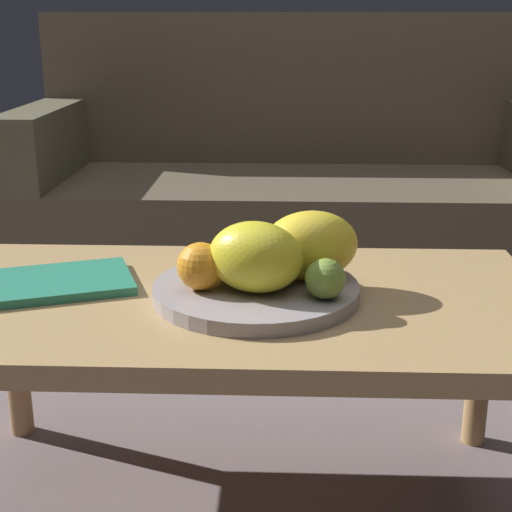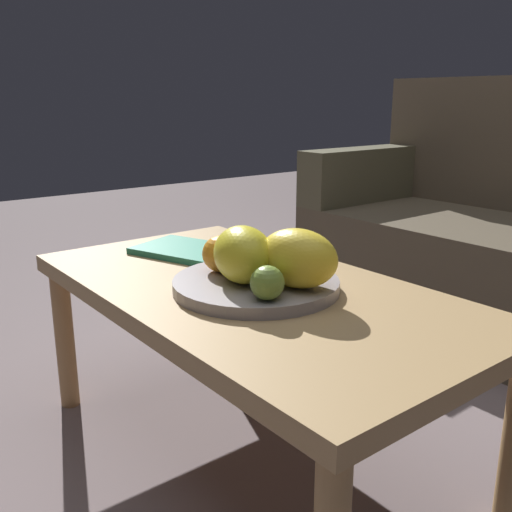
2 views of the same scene
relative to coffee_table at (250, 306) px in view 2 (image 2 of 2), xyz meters
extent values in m
plane|color=slate|center=(0.00, 0.00, -0.38)|extent=(8.00, 8.00, 0.00)
cube|color=tan|center=(0.00, 0.00, 0.03)|extent=(1.08, 0.57, 0.04)
cylinder|color=#AF8250|center=(-0.50, -0.25, -0.18)|extent=(0.05, 0.05, 0.39)
cylinder|color=#AB7F53|center=(-0.50, 0.25, -0.18)|extent=(0.05, 0.05, 0.39)
cube|color=brown|center=(-0.67, 1.15, 0.13)|extent=(0.14, 0.70, 0.22)
cylinder|color=#9C9398|center=(0.03, -0.01, 0.06)|extent=(0.35, 0.35, 0.03)
ellipsoid|color=yellow|center=(0.13, 0.02, 0.13)|extent=(0.20, 0.17, 0.12)
ellipsoid|color=yellow|center=(0.03, -0.04, 0.13)|extent=(0.19, 0.16, 0.12)
sphere|color=orange|center=(-0.06, -0.04, 0.11)|extent=(0.08, 0.08, 0.08)
sphere|color=orange|center=(0.02, 0.10, 0.11)|extent=(0.07, 0.07, 0.07)
sphere|color=olive|center=(0.15, -0.07, 0.11)|extent=(0.07, 0.07, 0.07)
ellipsoid|color=yellow|center=(0.01, 0.02, 0.09)|extent=(0.12, 0.14, 0.03)
ellipsoid|color=yellow|center=(0.02, 0.02, 0.09)|extent=(0.15, 0.07, 0.03)
ellipsoid|color=gold|center=(0.02, 0.03, 0.09)|extent=(0.15, 0.05, 0.03)
ellipsoid|color=yellow|center=(0.00, 0.02, 0.12)|extent=(0.15, 0.07, 0.03)
ellipsoid|color=gold|center=(0.02, 0.03, 0.12)|extent=(0.15, 0.08, 0.03)
cube|color=#2B8265|center=(-0.32, 0.03, 0.06)|extent=(0.30, 0.25, 0.02)
camera|label=1|loc=(0.08, -1.22, 0.51)|focal=52.86mm
camera|label=2|loc=(0.94, -0.73, 0.44)|focal=40.39mm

